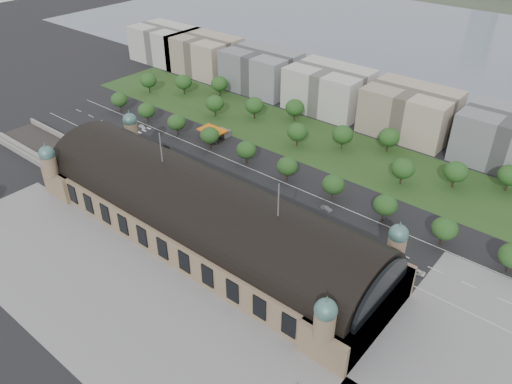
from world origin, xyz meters
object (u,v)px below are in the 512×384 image
Objects in this scene: parked_car_6 at (215,191)px; traffic_car_2 at (164,147)px; bus_east at (286,210)px; traffic_car_1 at (142,127)px; traffic_car_4 at (265,195)px; parked_car_1 at (144,164)px; traffic_car_3 at (203,166)px; parked_car_4 at (154,165)px; bus_west at (242,198)px; bus_mid at (257,197)px; petrol_station at (218,132)px; parked_car_2 at (157,163)px; parked_car_0 at (119,151)px; parked_car_3 at (150,161)px; traffic_car_6 at (418,272)px; traffic_car_5 at (327,208)px; parked_car_5 at (181,182)px.

traffic_car_2 is at bearing -135.01° from parked_car_6.
parked_car_6 is at bearing 99.02° from bus_east.
traffic_car_4 is at bearing -88.98° from traffic_car_1.
traffic_car_1 is 0.93× the size of parked_car_1.
traffic_car_3 reaches higher than parked_car_4.
traffic_car_3 is at bearing 69.18° from bus_west.
petrol_station is at bearing 54.94° from bus_mid.
parked_car_2 is (-2.36, -40.28, -2.18)m from petrol_station.
parked_car_0 is 1.05× the size of parked_car_4.
bus_mid is at bearing 77.22° from parked_car_3.
petrol_station reaches higher than traffic_car_6.
parked_car_6 is 19.48m from bus_mid.
petrol_station is at bearing 138.88° from parked_car_2.
bus_east is (33.09, 7.25, 0.83)m from parked_car_6.
traffic_car_1 is at bearing 79.06° from bus_east.
bus_west reaches higher than traffic_car_6.
traffic_car_4 is (38.06, -1.15, -0.05)m from traffic_car_3.
traffic_car_6 is at bearing -101.91° from traffic_car_5.
traffic_car_1 is 56.47m from traffic_car_3.
bus_mid reaches higher than parked_car_5.
traffic_car_6 is 1.18× the size of parked_car_0.
traffic_car_3 is at bearing -59.43° from petrol_station.
traffic_car_4 is 58.06m from parked_car_2.
traffic_car_2 is 0.45× the size of bus_mid.
bus_west reaches higher than bus_mid.
bus_mid is (-72.03, -0.30, 0.96)m from traffic_car_6.
parked_car_1 is (32.49, -25.41, -0.08)m from traffic_car_1.
traffic_car_1 is 0.99× the size of parked_car_6.
traffic_car_4 is (66.85, -2.45, -0.03)m from traffic_car_2.
traffic_car_1 is 0.94× the size of parked_car_2.
traffic_car_2 is 138.37m from traffic_car_6.
bus_mid is at bearing 90.63° from traffic_car_2.
parked_car_1 reaches higher than parked_car_4.
traffic_car_5 reaches higher than parked_car_1.
bus_east reaches higher than traffic_car_6.
parked_car_5 is (57.63, -25.41, -0.18)m from traffic_car_1.
bus_west reaches higher than parked_car_6.
traffic_car_2 is 1.08× the size of parked_car_6.
traffic_car_4 is at bearing 68.95° from parked_car_0.
traffic_car_1 is at bearing 92.44° from traffic_car_5.
bus_mid is (4.47, 5.00, -0.12)m from bus_west.
traffic_car_3 is at bearing 93.69° from traffic_car_2.
parked_car_4 is 0.35× the size of bus_mid.
petrol_station is 48.04m from parked_car_5.
bus_west is at bearing 85.68° from traffic_car_2.
parked_car_3 is 25.23m from parked_car_5.
parked_car_0 is (-13.86, -17.46, -0.01)m from traffic_car_2.
parked_car_5 is (44.57, -0.10, -0.11)m from parked_car_0.
traffic_car_5 is 85.26m from parked_car_2.
traffic_car_1 is 94.23m from bus_mid.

